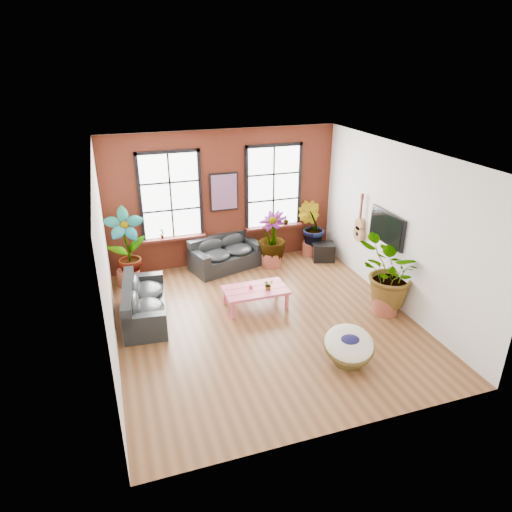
% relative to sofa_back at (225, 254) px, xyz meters
% --- Properties ---
extents(room, '(6.04, 6.54, 3.54)m').
position_rel_sofa_back_xyz_m(room, '(0.11, -2.70, 1.37)').
color(room, brown).
rests_on(room, ground).
extents(sofa_back, '(1.98, 1.35, 0.83)m').
position_rel_sofa_back_xyz_m(sofa_back, '(0.00, 0.00, 0.00)').
color(sofa_back, black).
rests_on(sofa_back, ground).
extents(sofa_left, '(1.03, 2.08, 0.79)m').
position_rel_sofa_back_xyz_m(sofa_left, '(-2.30, -1.92, -0.02)').
color(sofa_left, black).
rests_on(sofa_left, ground).
extents(coffee_table, '(1.39, 0.80, 0.54)m').
position_rel_sofa_back_xyz_m(coffee_table, '(0.11, -2.21, 0.02)').
color(coffee_table, '#DD4F6B').
rests_on(coffee_table, ground).
extents(papasan_chair, '(1.16, 1.16, 0.69)m').
position_rel_sofa_back_xyz_m(papasan_chair, '(1.07, -4.64, -0.02)').
color(papasan_chair, brown).
rests_on(papasan_chair, ground).
extents(poster, '(0.74, 0.06, 0.98)m').
position_rel_sofa_back_xyz_m(poster, '(0.11, 0.33, 1.58)').
color(poster, black).
rests_on(poster, room).
extents(tv_wall_unit, '(0.13, 1.86, 1.20)m').
position_rel_sofa_back_xyz_m(tv_wall_unit, '(3.04, -2.25, 1.17)').
color(tv_wall_unit, black).
rests_on(tv_wall_unit, room).
extents(media_box, '(0.69, 0.63, 0.48)m').
position_rel_sofa_back_xyz_m(media_box, '(2.65, -0.39, -0.13)').
color(media_box, black).
rests_on(media_box, ground).
extents(pot_back_left, '(0.65, 0.65, 0.40)m').
position_rel_sofa_back_xyz_m(pot_back_left, '(-2.47, -0.23, -0.18)').
color(pot_back_left, '#974631').
rests_on(pot_back_left, ground).
extents(pot_back_right, '(0.59, 0.59, 0.36)m').
position_rel_sofa_back_xyz_m(pot_back_right, '(2.51, 0.07, -0.19)').
color(pot_back_right, '#974631').
rests_on(pot_back_right, ground).
extents(pot_right_wall, '(0.64, 0.64, 0.40)m').
position_rel_sofa_back_xyz_m(pot_right_wall, '(2.70, -3.32, -0.18)').
color(pot_right_wall, '#974631').
rests_on(pot_right_wall, ground).
extents(pot_mid, '(0.69, 0.69, 0.38)m').
position_rel_sofa_back_xyz_m(pot_mid, '(1.19, -0.29, -0.18)').
color(pot_mid, '#974631').
rests_on(pot_mid, ground).
extents(floor_plant_back_left, '(1.00, 0.73, 1.78)m').
position_rel_sofa_back_xyz_m(floor_plant_back_left, '(-2.44, -0.22, 0.66)').
color(floor_plant_back_left, '#144E17').
rests_on(floor_plant_back_left, ground).
extents(floor_plant_back_right, '(0.94, 0.94, 1.34)m').
position_rel_sofa_back_xyz_m(floor_plant_back_right, '(2.47, 0.08, 0.45)').
color(floor_plant_back_right, '#144E17').
rests_on(floor_plant_back_right, ground).
extents(floor_plant_right_wall, '(1.80, 1.73, 1.53)m').
position_rel_sofa_back_xyz_m(floor_plant_right_wall, '(2.74, -3.33, 0.55)').
color(floor_plant_right_wall, '#144E17').
rests_on(floor_plant_right_wall, ground).
extents(floor_plant_mid, '(1.02, 1.02, 1.32)m').
position_rel_sofa_back_xyz_m(floor_plant_mid, '(1.21, -0.25, 0.43)').
color(floor_plant_mid, '#144E17').
rests_on(floor_plant_mid, ground).
extents(table_plant, '(0.27, 0.26, 0.24)m').
position_rel_sofa_back_xyz_m(table_plant, '(0.36, -2.33, 0.19)').
color(table_plant, '#144E17').
rests_on(table_plant, coffee_table).
extents(sill_plant_left, '(0.17, 0.17, 0.27)m').
position_rel_sofa_back_xyz_m(sill_plant_left, '(-1.54, 0.28, 0.66)').
color(sill_plant_left, '#144E17').
rests_on(sill_plant_left, room).
extents(sill_plant_right, '(0.19, 0.19, 0.27)m').
position_rel_sofa_back_xyz_m(sill_plant_right, '(1.81, 0.28, 0.66)').
color(sill_plant_right, '#144E17').
rests_on(sill_plant_right, room).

